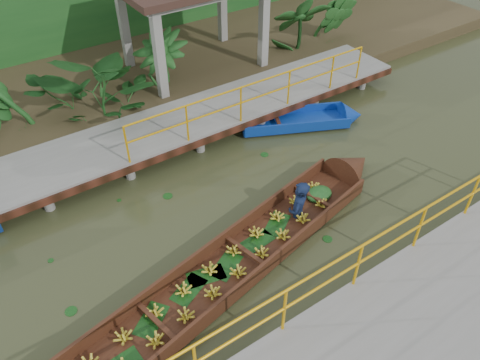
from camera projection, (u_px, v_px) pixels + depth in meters
ground at (224, 226)px, 10.31m from camera, size 80.00×80.00×0.00m
land_strip at (97, 81)px, 14.91m from camera, size 30.00×8.00×0.45m
far_dock at (153, 135)px, 12.18m from camera, size 16.00×2.06×1.66m
near_dock at (407, 336)px, 7.89m from camera, size 18.00×2.40×1.73m
foliage_backdrop at (58, 3)px, 15.36m from camera, size 30.00×0.80×4.00m
vendor_boat at (216, 275)px, 8.97m from camera, size 11.18×3.39×2.23m
moored_blue_boat at (323, 118)px, 13.38m from camera, size 3.56×2.29×0.84m
tropical_plants at (161, 62)px, 13.33m from camera, size 14.55×1.55×1.93m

